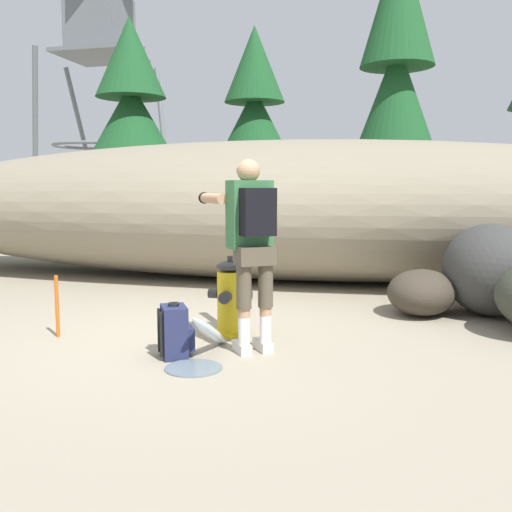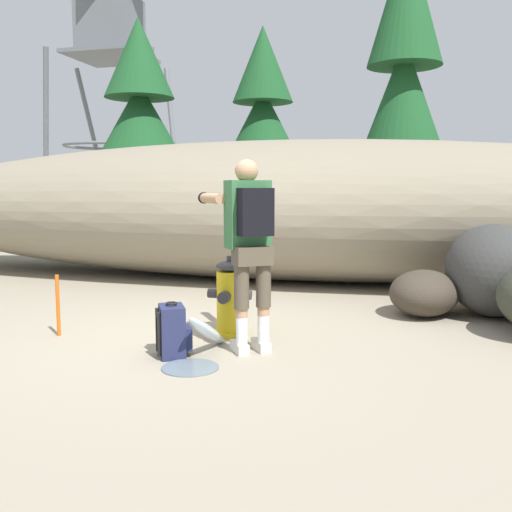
{
  "view_description": "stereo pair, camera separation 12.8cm",
  "coord_description": "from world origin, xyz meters",
  "px_view_note": "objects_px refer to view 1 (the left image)",
  "views": [
    {
      "loc": [
        1.72,
        -5.01,
        1.43
      ],
      "look_at": [
        0.41,
        0.55,
        0.75
      ],
      "focal_mm": 40.2,
      "sensor_mm": 36.0,
      "label": 1
    },
    {
      "loc": [
        1.84,
        -4.98,
        1.43
      ],
      "look_at": [
        0.41,
        0.55,
        0.75
      ],
      "focal_mm": 40.2,
      "sensor_mm": 36.0,
      "label": 2
    }
  ],
  "objects_px": {
    "boulder_mid": "(490,270)",
    "boulder_small": "(422,292)",
    "survey_stake": "(57,306)",
    "spare_backpack": "(175,332)",
    "watchtower": "(100,30)",
    "fire_hydrant": "(230,299)",
    "utility_worker": "(250,231)"
  },
  "relations": [
    {
      "from": "fire_hydrant",
      "to": "boulder_small",
      "type": "relative_size",
      "value": 0.86
    },
    {
      "from": "utility_worker",
      "to": "spare_backpack",
      "type": "relative_size",
      "value": 3.57
    },
    {
      "from": "spare_backpack",
      "to": "boulder_small",
      "type": "distance_m",
      "value": 3.03
    },
    {
      "from": "spare_backpack",
      "to": "survey_stake",
      "type": "relative_size",
      "value": 0.78
    },
    {
      "from": "boulder_mid",
      "to": "watchtower",
      "type": "distance_m",
      "value": 15.93
    },
    {
      "from": "utility_worker",
      "to": "survey_stake",
      "type": "relative_size",
      "value": 2.79
    },
    {
      "from": "utility_worker",
      "to": "spare_backpack",
      "type": "height_order",
      "value": "utility_worker"
    },
    {
      "from": "fire_hydrant",
      "to": "survey_stake",
      "type": "bearing_deg",
      "value": -164.78
    },
    {
      "from": "fire_hydrant",
      "to": "utility_worker",
      "type": "distance_m",
      "value": 0.89
    },
    {
      "from": "boulder_small",
      "to": "boulder_mid",
      "type": "bearing_deg",
      "value": 13.47
    },
    {
      "from": "spare_backpack",
      "to": "watchtower",
      "type": "xyz_separation_m",
      "value": [
        -7.45,
        12.92,
        6.23
      ]
    },
    {
      "from": "utility_worker",
      "to": "watchtower",
      "type": "bearing_deg",
      "value": -2.09
    },
    {
      "from": "fire_hydrant",
      "to": "utility_worker",
      "type": "relative_size",
      "value": 0.47
    },
    {
      "from": "watchtower",
      "to": "boulder_small",
      "type": "bearing_deg",
      "value": -48.34
    },
    {
      "from": "spare_backpack",
      "to": "survey_stake",
      "type": "height_order",
      "value": "survey_stake"
    },
    {
      "from": "watchtower",
      "to": "survey_stake",
      "type": "bearing_deg",
      "value": -64.06
    },
    {
      "from": "boulder_mid",
      "to": "watchtower",
      "type": "bearing_deg",
      "value": 134.28
    },
    {
      "from": "boulder_small",
      "to": "survey_stake",
      "type": "bearing_deg",
      "value": -152.48
    },
    {
      "from": "watchtower",
      "to": "survey_stake",
      "type": "distance_m",
      "value": 15.26
    },
    {
      "from": "fire_hydrant",
      "to": "boulder_small",
      "type": "bearing_deg",
      "value": 36.34
    },
    {
      "from": "fire_hydrant",
      "to": "watchtower",
      "type": "distance_m",
      "value": 15.61
    },
    {
      "from": "survey_stake",
      "to": "fire_hydrant",
      "type": "bearing_deg",
      "value": 15.22
    },
    {
      "from": "boulder_small",
      "to": "fire_hydrant",
      "type": "bearing_deg",
      "value": -143.66
    },
    {
      "from": "watchtower",
      "to": "utility_worker",
      "type": "bearing_deg",
      "value": -57.45
    },
    {
      "from": "fire_hydrant",
      "to": "boulder_mid",
      "type": "relative_size",
      "value": 0.62
    },
    {
      "from": "watchtower",
      "to": "spare_backpack",
      "type": "bearing_deg",
      "value": -60.03
    },
    {
      "from": "boulder_mid",
      "to": "watchtower",
      "type": "height_order",
      "value": "watchtower"
    },
    {
      "from": "utility_worker",
      "to": "boulder_small",
      "type": "relative_size",
      "value": 1.84
    },
    {
      "from": "spare_backpack",
      "to": "watchtower",
      "type": "relative_size",
      "value": 0.05
    },
    {
      "from": "boulder_mid",
      "to": "boulder_small",
      "type": "distance_m",
      "value": 0.81
    },
    {
      "from": "utility_worker",
      "to": "watchtower",
      "type": "relative_size",
      "value": 0.2
    },
    {
      "from": "survey_stake",
      "to": "spare_backpack",
      "type": "bearing_deg",
      "value": -14.93
    }
  ]
}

